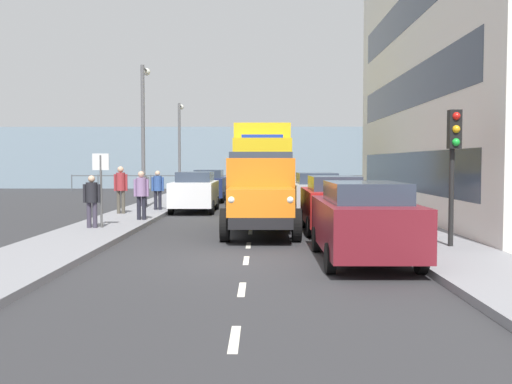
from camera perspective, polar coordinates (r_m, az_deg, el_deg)
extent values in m
plane|color=#2D2D30|center=(23.50, -0.30, -2.27)|extent=(80.00, 80.00, 0.00)
cube|color=gray|center=(23.88, 10.83, -2.06)|extent=(2.28, 41.72, 0.15)
cube|color=gray|center=(24.00, -11.37, -2.04)|extent=(2.28, 41.72, 0.15)
cube|color=silver|center=(7.22, -2.13, -14.23)|extent=(0.12, 1.10, 0.01)
cube|color=silver|center=(9.86, -1.40, -9.54)|extent=(0.12, 1.10, 0.01)
cube|color=silver|center=(12.67, -0.97, -6.74)|extent=(0.12, 1.10, 0.01)
cube|color=silver|center=(14.95, -0.75, -5.25)|extent=(0.12, 1.10, 0.01)
cube|color=silver|center=(17.73, -0.55, -3.96)|extent=(0.12, 1.10, 0.01)
cube|color=silver|center=(20.46, -0.42, -3.04)|extent=(0.12, 1.10, 0.01)
cube|color=silver|center=(22.72, -0.33, -2.44)|extent=(0.12, 1.10, 0.01)
cube|color=silver|center=(24.98, -0.25, -1.95)|extent=(0.12, 1.10, 0.01)
cube|color=silver|center=(27.96, -0.18, -1.43)|extent=(0.12, 1.10, 0.01)
cube|color=silver|center=(30.40, -0.12, -1.07)|extent=(0.12, 1.10, 0.01)
cube|color=silver|center=(33.29, -0.07, -0.73)|extent=(0.12, 1.10, 0.01)
cube|color=silver|center=(36.16, -0.03, -0.43)|extent=(0.12, 1.10, 0.01)
cube|color=silver|center=(38.93, 0.01, -0.19)|extent=(0.12, 1.10, 0.01)
cube|color=silver|center=(41.57, 0.04, 0.01)|extent=(0.12, 1.10, 0.01)
cube|color=#2D3847|center=(22.64, 14.44, 2.00)|extent=(0.08, 15.34, 1.40)
cube|color=#2D3847|center=(22.79, 14.54, 9.56)|extent=(0.08, 15.34, 1.40)
cube|color=#2D3847|center=(23.34, 14.64, 16.90)|extent=(0.08, 15.34, 1.40)
cube|color=gray|center=(47.26, 0.09, 3.39)|extent=(80.00, 0.80, 5.00)
cylinder|color=#4C5156|center=(45.78, 17.87, 0.88)|extent=(0.08, 0.08, 1.20)
cylinder|color=#4C5156|center=(45.22, 15.45, 0.89)|extent=(0.08, 0.08, 1.20)
cylinder|color=#4C5156|center=(44.75, 12.97, 0.90)|extent=(0.08, 0.08, 1.20)
cylinder|color=#4C5156|center=(44.36, 10.45, 0.91)|extent=(0.08, 0.08, 1.20)
cylinder|color=#4C5156|center=(44.05, 7.89, 0.92)|extent=(0.08, 0.08, 1.20)
cylinder|color=#4C5156|center=(43.84, 5.29, 0.93)|extent=(0.08, 0.08, 1.20)
cylinder|color=#4C5156|center=(43.72, 2.68, 0.93)|extent=(0.08, 0.08, 1.20)
cylinder|color=#4C5156|center=(43.69, 0.06, 0.93)|extent=(0.08, 0.08, 1.20)
cylinder|color=#4C5156|center=(43.75, -2.56, 0.93)|extent=(0.08, 0.08, 1.20)
cylinder|color=#4C5156|center=(43.90, -5.17, 0.93)|extent=(0.08, 0.08, 1.20)
cylinder|color=#4C5156|center=(44.14, -7.75, 0.93)|extent=(0.08, 0.08, 1.20)
cylinder|color=#4C5156|center=(44.47, -10.31, 0.92)|extent=(0.08, 0.08, 1.20)
cylinder|color=#4C5156|center=(44.89, -12.81, 0.91)|extent=(0.08, 0.08, 1.20)
cylinder|color=#4C5156|center=(45.39, -15.27, 0.90)|extent=(0.08, 0.08, 1.20)
cylinder|color=#4C5156|center=(45.97, -17.67, 0.89)|extent=(0.08, 0.08, 1.20)
cube|color=#4C5156|center=(43.67, 0.06, 1.61)|extent=(28.00, 0.08, 0.08)
cube|color=black|center=(17.24, 0.47, -2.17)|extent=(1.64, 5.60, 0.30)
cube|color=orange|center=(15.35, 0.47, -0.92)|extent=(1.72, 1.90, 0.70)
cube|color=silver|center=(14.46, 0.47, -1.28)|extent=(1.16, 0.08, 0.56)
sphere|color=white|center=(14.47, 3.38, -0.77)|extent=(0.20, 0.20, 0.20)
sphere|color=white|center=(14.47, -2.44, -0.77)|extent=(0.20, 0.20, 0.20)
cube|color=orange|center=(16.84, 0.47, 1.38)|extent=(1.93, 1.34, 1.15)
cube|color=#2D3847|center=(16.83, 0.47, 2.99)|extent=(1.78, 1.23, 0.56)
cube|color=#2D2319|center=(18.56, 0.47, -1.09)|extent=(2.10, 2.80, 0.16)
cube|color=black|center=(18.56, 3.58, -0.10)|extent=(0.08, 2.80, 0.56)
cube|color=black|center=(18.57, -2.64, -0.10)|extent=(0.08, 2.80, 0.56)
cylinder|color=black|center=(15.61, 4.02, -3.26)|extent=(0.24, 0.90, 0.90)
cylinder|color=black|center=(15.61, -3.09, -3.26)|extent=(0.24, 0.90, 0.90)
cylinder|color=black|center=(18.81, 3.41, -2.20)|extent=(0.24, 0.90, 0.90)
cylinder|color=black|center=(18.81, -2.48, -2.20)|extent=(0.24, 0.90, 0.90)
cube|color=gold|center=(24.43, 0.62, 2.20)|extent=(2.40, 2.21, 2.60)
cube|color=#2D3847|center=(24.43, 0.62, 3.55)|extent=(2.20, 2.04, 0.80)
cube|color=#1933B2|center=(24.45, 0.62, 5.49)|extent=(1.75, 0.20, 0.16)
cube|color=gold|center=(28.42, 0.60, 3.42)|extent=(2.50, 5.95, 3.00)
cube|color=black|center=(27.52, 0.60, -0.04)|extent=(2.00, 8.07, 0.36)
cylinder|color=black|center=(24.59, 3.30, -0.83)|extent=(0.28, 1.04, 1.04)
cylinder|color=black|center=(24.59, -2.06, -0.82)|extent=(0.28, 1.04, 1.04)
cylinder|color=black|center=(28.19, 2.94, -0.34)|extent=(0.28, 1.04, 1.04)
cylinder|color=black|center=(28.19, -1.74, -0.34)|extent=(0.28, 1.04, 1.04)
cylinder|color=black|center=(30.31, 2.76, -0.11)|extent=(0.28, 1.04, 1.04)
cylinder|color=black|center=(30.31, -1.58, -0.11)|extent=(0.28, 1.04, 1.04)
cube|color=maroon|center=(12.64, 10.50, -3.17)|extent=(1.83, 4.42, 1.00)
cube|color=#2D3847|center=(12.38, 10.69, 0.00)|extent=(1.50, 2.43, 0.42)
cylinder|color=black|center=(13.93, 5.96, -4.65)|extent=(0.18, 0.60, 0.60)
cylinder|color=black|center=(14.20, 12.98, -4.56)|extent=(0.18, 0.60, 0.60)
cylinder|color=black|center=(11.23, 7.30, -6.49)|extent=(0.18, 0.60, 0.60)
cylinder|color=black|center=(11.57, 15.93, -6.30)|extent=(0.18, 0.60, 0.60)
cube|color=#B21E1E|center=(17.80, 7.56, -1.38)|extent=(1.70, 3.96, 1.00)
cube|color=#2D3847|center=(17.56, 7.66, 0.88)|extent=(1.39, 2.18, 0.42)
cylinder|color=black|center=(18.98, 4.68, -2.62)|extent=(0.18, 0.60, 0.60)
cylinder|color=black|center=(19.17, 9.50, -2.59)|extent=(0.18, 0.60, 0.60)
cylinder|color=black|center=(16.55, 5.30, -3.44)|extent=(0.18, 0.60, 0.60)
cylinder|color=black|center=(16.76, 10.81, -3.40)|extent=(0.18, 0.60, 0.60)
cube|color=#B7BABF|center=(23.19, 5.91, -0.37)|extent=(1.79, 4.16, 1.00)
cube|color=#2D3847|center=(22.96, 5.97, 1.37)|extent=(1.47, 2.29, 0.42)
cylinder|color=black|center=(24.45, 3.63, -1.37)|extent=(0.18, 0.60, 0.60)
cylinder|color=black|center=(24.60, 7.59, -1.36)|extent=(0.18, 0.60, 0.60)
cylinder|color=black|center=(21.88, 4.00, -1.87)|extent=(0.18, 0.60, 0.60)
cylinder|color=black|center=(22.05, 8.42, -1.86)|extent=(0.18, 0.60, 0.60)
cube|color=white|center=(24.99, -6.03, -0.14)|extent=(1.76, 4.17, 1.00)
cube|color=#2D3847|center=(25.16, -5.99, 1.50)|extent=(1.44, 2.29, 0.42)
cylinder|color=black|center=(23.65, -4.36, -1.51)|extent=(0.18, 0.60, 0.60)
cylinder|color=black|center=(23.85, -8.37, -1.50)|extent=(0.18, 0.60, 0.60)
cylinder|color=black|center=(26.22, -3.89, -1.08)|extent=(0.18, 0.60, 0.60)
cylinder|color=black|center=(26.40, -7.51, -1.07)|extent=(0.18, 0.60, 0.60)
cube|color=navy|center=(31.56, -4.67, 0.51)|extent=(1.76, 4.07, 1.00)
cube|color=#2D3847|center=(31.73, -4.64, 1.81)|extent=(1.44, 2.24, 0.42)
cylinder|color=black|center=(30.26, -3.31, -0.54)|extent=(0.18, 0.60, 0.60)
cylinder|color=black|center=(30.42, -6.45, -0.53)|extent=(0.18, 0.60, 0.60)
cylinder|color=black|center=(32.78, -3.02, -0.27)|extent=(0.18, 0.60, 0.60)
cylinder|color=black|center=(32.92, -5.92, -0.27)|extent=(0.18, 0.60, 0.60)
cylinder|color=#383342|center=(18.22, -15.56, -2.21)|extent=(0.14, 0.14, 0.77)
cylinder|color=#383342|center=(18.27, -16.10, -2.20)|extent=(0.14, 0.14, 0.77)
cylinder|color=black|center=(18.20, -15.86, -0.04)|extent=(0.34, 0.34, 0.61)
cylinder|color=black|center=(18.14, -15.19, -0.14)|extent=(0.09, 0.09, 0.56)
cylinder|color=black|center=(18.26, -16.52, -0.14)|extent=(0.09, 0.09, 0.56)
sphere|color=tan|center=(18.18, -15.88, 1.25)|extent=(0.21, 0.21, 0.21)
cylinder|color=black|center=(20.37, -10.95, -1.55)|extent=(0.14, 0.14, 0.81)
cylinder|color=black|center=(20.41, -11.45, -1.55)|extent=(0.14, 0.14, 0.81)
cylinder|color=gray|center=(20.35, -11.22, 0.50)|extent=(0.34, 0.34, 0.64)
cylinder|color=gray|center=(20.31, -10.61, 0.41)|extent=(0.09, 0.09, 0.59)
cylinder|color=gray|center=(20.40, -11.83, 0.41)|extent=(0.09, 0.09, 0.59)
sphere|color=tan|center=(20.34, -11.23, 1.71)|extent=(0.22, 0.22, 0.22)
cylinder|color=#4C473D|center=(23.00, -12.93, -0.98)|extent=(0.14, 0.14, 0.89)
cylinder|color=#4C473D|center=(23.05, -13.36, -0.97)|extent=(0.14, 0.14, 0.89)
cylinder|color=maroon|center=(22.98, -13.17, 1.00)|extent=(0.34, 0.34, 0.70)
cylinder|color=maroon|center=(22.93, -12.63, 0.91)|extent=(0.09, 0.09, 0.65)
cylinder|color=maroon|center=(23.04, -13.70, 0.91)|extent=(0.09, 0.09, 0.65)
sphere|color=tan|center=(22.97, -13.18, 2.17)|extent=(0.24, 0.24, 0.24)
cylinder|color=black|center=(24.55, -9.43, -0.81)|extent=(0.14, 0.14, 0.79)
cylinder|color=black|center=(24.58, -9.85, -0.81)|extent=(0.14, 0.14, 0.79)
cylinder|color=#2D4C8C|center=(24.53, -9.65, 0.84)|extent=(0.34, 0.34, 0.63)
cylinder|color=#2D4C8C|center=(24.49, -9.15, 0.77)|extent=(0.09, 0.09, 0.58)
cylinder|color=#2D4C8C|center=(24.57, -10.16, 0.77)|extent=(0.09, 0.09, 0.58)
sphere|color=tan|center=(24.52, -9.66, 1.82)|extent=(0.21, 0.21, 0.21)
cylinder|color=#383342|center=(26.68, -10.82, -0.55)|extent=(0.14, 0.14, 0.76)
cylinder|color=#383342|center=(26.72, -11.20, -0.55)|extent=(0.14, 0.14, 0.76)
cylinder|color=silver|center=(26.67, -11.02, 0.91)|extent=(0.34, 0.34, 0.60)
cylinder|color=silver|center=(26.62, -10.56, 0.85)|extent=(0.09, 0.09, 0.56)
cylinder|color=silver|center=(26.71, -11.48, 0.85)|extent=(0.09, 0.09, 0.56)
sphere|color=tan|center=(26.65, -11.03, 1.78)|extent=(0.21, 0.21, 0.21)
cylinder|color=black|center=(14.42, 18.68, 1.26)|extent=(0.12, 0.12, 3.20)
cube|color=black|center=(14.30, 18.94, 5.85)|extent=(0.28, 0.24, 0.90)
sphere|color=red|center=(14.21, 19.11, 7.08)|extent=(0.18, 0.18, 0.18)
sphere|color=orange|center=(14.19, 19.09, 5.87)|extent=(0.18, 0.18, 0.18)
sphere|color=green|center=(14.18, 19.07, 4.66)|extent=(0.18, 0.18, 0.18)
cylinder|color=#59595B|center=(25.28, -11.05, 5.31)|extent=(0.16, 0.16, 6.11)
cylinder|color=#59595B|center=(26.01, -10.91, 11.79)|extent=(0.10, 0.90, 0.10)
sphere|color=silver|center=(26.44, -10.71, 11.54)|extent=(0.32, 0.32, 0.32)
cylinder|color=#59595B|center=(35.46, -7.54, 4.19)|extent=(0.16, 0.16, 5.55)
cylinder|color=#59595B|center=(36.06, -7.47, 8.43)|extent=(0.10, 0.90, 0.10)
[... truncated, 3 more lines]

